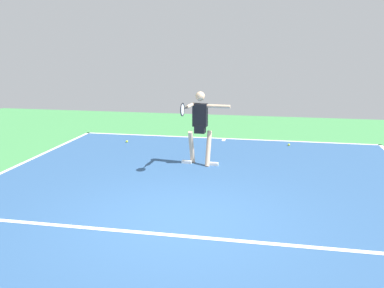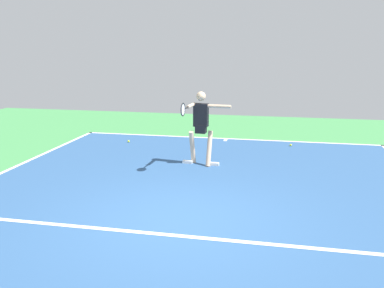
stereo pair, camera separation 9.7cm
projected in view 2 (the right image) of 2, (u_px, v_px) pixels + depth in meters
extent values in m
plane|color=#428E4C|center=(179.00, 220.00, 6.79)|extent=(21.77, 21.77, 0.00)
cube|color=#2D5484|center=(179.00, 220.00, 6.79)|extent=(9.19, 12.77, 0.00)
cube|color=white|center=(226.00, 139.00, 12.82)|extent=(9.19, 0.10, 0.01)
cube|color=white|center=(171.00, 235.00, 6.25)|extent=(6.89, 0.10, 0.01)
cube|color=white|center=(226.00, 140.00, 12.63)|extent=(0.10, 0.30, 0.01)
cylinder|color=beige|center=(209.00, 149.00, 9.87)|extent=(0.13, 0.36, 0.85)
cube|color=white|center=(214.00, 164.00, 9.93)|extent=(0.25, 0.12, 0.07)
cylinder|color=beige|center=(192.00, 147.00, 9.98)|extent=(0.13, 0.36, 0.85)
cube|color=white|center=(188.00, 162.00, 10.10)|extent=(0.25, 0.12, 0.07)
cube|color=black|center=(201.00, 129.00, 9.82)|extent=(0.26, 0.22, 0.20)
cube|color=black|center=(201.00, 115.00, 9.75)|extent=(0.35, 0.20, 0.55)
sphere|color=beige|center=(201.00, 96.00, 9.64)|extent=(0.22, 0.22, 0.22)
cylinder|color=beige|center=(219.00, 106.00, 9.58)|extent=(0.55, 0.12, 0.08)
cylinder|color=beige|center=(191.00, 106.00, 9.48)|extent=(0.12, 0.55, 0.08)
cylinder|color=black|center=(186.00, 108.00, 9.12)|extent=(0.05, 0.22, 0.03)
torus|color=black|center=(183.00, 110.00, 8.89)|extent=(0.04, 0.29, 0.29)
cylinder|color=silver|center=(183.00, 110.00, 8.89)|extent=(0.02, 0.25, 0.25)
sphere|color=#CCE033|center=(291.00, 145.00, 11.85)|extent=(0.07, 0.07, 0.07)
sphere|color=yellow|center=(129.00, 141.00, 12.32)|extent=(0.07, 0.07, 0.07)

